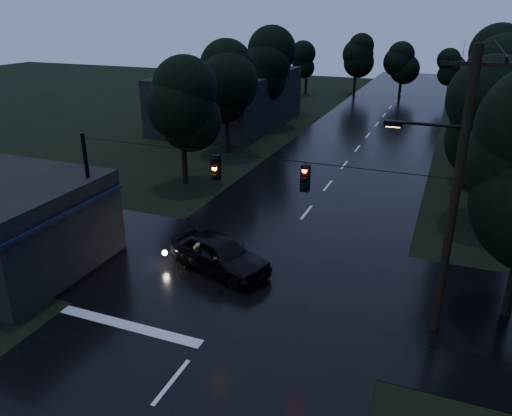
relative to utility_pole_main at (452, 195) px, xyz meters
The scene contains 14 objects.
main_road 21.06m from the utility_pole_main, 111.30° to the left, with size 12.00×120.00×0.02m, color black.
cross_street 9.14m from the utility_pole_main, behind, with size 60.00×9.00×0.02m, color black.
building_far_left 36.15m from the utility_pole_main, 126.44° to the left, with size 10.00×16.00×5.00m, color black.
utility_pole_main is the anchor object (origin of this frame).
utility_pole_far 17.08m from the utility_pole_main, 87.00° to the left, with size 2.00×0.30×7.50m.
anchor_pole_left 15.08m from the utility_pole_main, behind, with size 0.18×0.18×6.00m, color black.
span_signals 6.85m from the utility_pole_main, behind, with size 15.00×0.37×1.12m.
tree_left_a 19.76m from the utility_pole_main, 146.16° to the left, with size 3.92×3.92×8.26m.
tree_left_b 25.50m from the utility_pole_main, 131.84° to the left, with size 4.20×4.20×8.85m.
tree_left_c 33.94m from the utility_pole_main, 121.27° to the left, with size 4.48×4.48×9.44m.
tree_right_a 11.12m from the utility_pole_main, 81.77° to the left, with size 4.20×4.20×8.85m.
tree_right_b 19.14m from the utility_pole_main, 83.42° to the left, with size 4.48×4.48×9.44m.
tree_right_c 29.16m from the utility_pole_main, 84.50° to the left, with size 4.76×4.76×10.03m.
car 10.19m from the utility_pole_main, behind, with size 1.98×4.91×1.67m, color black.
Camera 1 is at (7.10, -5.61, 10.97)m, focal length 35.00 mm.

